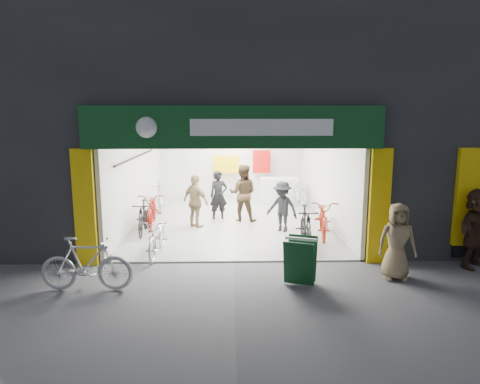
{
  "coord_description": "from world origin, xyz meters",
  "views": [
    {
      "loc": [
        -0.08,
        -9.27,
        3.28
      ],
      "look_at": [
        0.19,
        1.5,
        1.37
      ],
      "focal_mm": 32.0,
      "sensor_mm": 36.0,
      "label": 1
    }
  ],
  "objects_px": {
    "sandwich_board": "(300,259)",
    "parked_bike": "(86,264)",
    "bike_right_front": "(306,227)",
    "bike_left_front": "(158,236)",
    "pedestrian_near": "(397,241)"
  },
  "relations": [
    {
      "from": "sandwich_board",
      "to": "parked_bike",
      "type": "bearing_deg",
      "value": -157.7
    },
    {
      "from": "bike_right_front",
      "to": "sandwich_board",
      "type": "bearing_deg",
      "value": -101.01
    },
    {
      "from": "parked_bike",
      "to": "pedestrian_near",
      "type": "xyz_separation_m",
      "value": [
        6.1,
        0.44,
        0.26
      ]
    },
    {
      "from": "bike_right_front",
      "to": "bike_left_front",
      "type": "bearing_deg",
      "value": -170.31
    },
    {
      "from": "bike_left_front",
      "to": "pedestrian_near",
      "type": "xyz_separation_m",
      "value": [
        5.1,
        -1.64,
        0.32
      ]
    },
    {
      "from": "pedestrian_near",
      "to": "sandwich_board",
      "type": "relative_size",
      "value": 1.73
    },
    {
      "from": "bike_left_front",
      "to": "parked_bike",
      "type": "xyz_separation_m",
      "value": [
        -1.0,
        -2.08,
        0.06
      ]
    },
    {
      "from": "bike_left_front",
      "to": "pedestrian_near",
      "type": "distance_m",
      "value": 5.37
    },
    {
      "from": "pedestrian_near",
      "to": "sandwich_board",
      "type": "height_order",
      "value": "pedestrian_near"
    },
    {
      "from": "parked_bike",
      "to": "sandwich_board",
      "type": "bearing_deg",
      "value": -85.56
    },
    {
      "from": "parked_bike",
      "to": "pedestrian_near",
      "type": "bearing_deg",
      "value": -84.42
    },
    {
      "from": "pedestrian_near",
      "to": "parked_bike",
      "type": "bearing_deg",
      "value": -172.51
    },
    {
      "from": "sandwich_board",
      "to": "bike_right_front",
      "type": "bearing_deg",
      "value": 96.79
    },
    {
      "from": "pedestrian_near",
      "to": "sandwich_board",
      "type": "xyz_separation_m",
      "value": [
        -1.99,
        -0.22,
        -0.29
      ]
    },
    {
      "from": "bike_left_front",
      "to": "pedestrian_near",
      "type": "bearing_deg",
      "value": -16.32
    }
  ]
}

